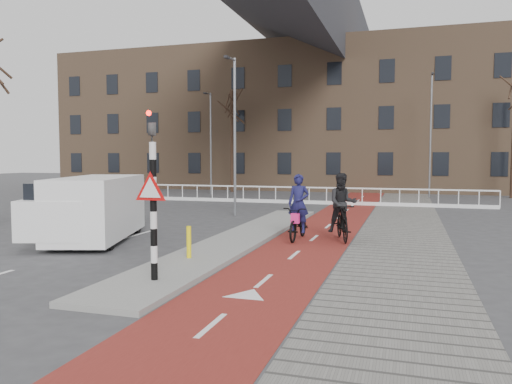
# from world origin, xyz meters

# --- Properties ---
(ground) EXTENTS (120.00, 120.00, 0.00)m
(ground) POSITION_xyz_m (0.00, 0.00, 0.00)
(ground) COLOR #38383A
(ground) RESTS_ON ground
(bike_lane) EXTENTS (2.50, 60.00, 0.01)m
(bike_lane) POSITION_xyz_m (1.50, 10.00, 0.01)
(bike_lane) COLOR maroon
(bike_lane) RESTS_ON ground
(sidewalk) EXTENTS (3.00, 60.00, 0.01)m
(sidewalk) POSITION_xyz_m (4.30, 10.00, 0.01)
(sidewalk) COLOR slate
(sidewalk) RESTS_ON ground
(curb_island) EXTENTS (1.80, 16.00, 0.12)m
(curb_island) POSITION_xyz_m (-0.70, 4.00, 0.06)
(curb_island) COLOR gray
(curb_island) RESTS_ON ground
(traffic_signal) EXTENTS (0.80, 0.80, 3.68)m
(traffic_signal) POSITION_xyz_m (-0.60, -2.02, 1.99)
(traffic_signal) COLOR black
(traffic_signal) RESTS_ON curb_island
(bollard) EXTENTS (0.12, 0.12, 0.81)m
(bollard) POSITION_xyz_m (-0.87, 0.31, 0.53)
(bollard) COLOR yellow
(bollard) RESTS_ON curb_island
(cyclist_near) EXTENTS (0.76, 2.08, 2.13)m
(cyclist_near) POSITION_xyz_m (1.07, 4.54, 0.73)
(cyclist_near) COLOR black
(cyclist_near) RESTS_ON bike_lane
(cyclist_far) EXTENTS (1.12, 2.13, 2.17)m
(cyclist_far) POSITION_xyz_m (2.45, 4.79, 0.91)
(cyclist_far) COLOR black
(cyclist_far) RESTS_ON bike_lane
(van) EXTENTS (3.22, 5.13, 2.05)m
(van) POSITION_xyz_m (-5.07, 2.49, 1.08)
(van) COLOR white
(van) RESTS_ON ground
(railing) EXTENTS (28.00, 0.10, 0.99)m
(railing) POSITION_xyz_m (-5.00, 17.00, 0.31)
(railing) COLOR silver
(railing) RESTS_ON ground
(townhouse_row) EXTENTS (46.00, 10.00, 15.90)m
(townhouse_row) POSITION_xyz_m (-3.00, 32.00, 7.81)
(townhouse_row) COLOR #7F6047
(townhouse_row) RESTS_ON ground
(tree_mid) EXTENTS (0.26, 0.26, 7.77)m
(tree_mid) POSITION_xyz_m (-8.68, 25.26, 3.89)
(tree_mid) COLOR black
(tree_mid) RESTS_ON ground
(streetlight_near) EXTENTS (0.12, 0.12, 7.15)m
(streetlight_near) POSITION_xyz_m (-3.17, 10.33, 3.58)
(streetlight_near) COLOR slate
(streetlight_near) RESTS_ON ground
(streetlight_left) EXTENTS (0.12, 0.12, 7.30)m
(streetlight_left) POSITION_xyz_m (-9.28, 22.40, 3.65)
(streetlight_left) COLOR slate
(streetlight_left) RESTS_ON ground
(streetlight_right) EXTENTS (0.12, 0.12, 8.21)m
(streetlight_right) POSITION_xyz_m (5.79, 24.12, 4.11)
(streetlight_right) COLOR slate
(streetlight_right) RESTS_ON ground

